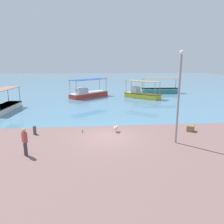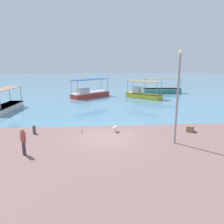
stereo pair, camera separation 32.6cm
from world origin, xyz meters
name	(u,v)px [view 1 (the left image)]	position (x,y,z in m)	size (l,w,h in m)	color
ground	(108,137)	(0.00, 0.00, 0.00)	(120.00, 120.00, 0.00)	#7C5C58
harbor_water	(96,81)	(0.00, 48.00, 0.00)	(110.00, 90.00, 0.00)	teal
fishing_boat_near_right	(88,93)	(-1.79, 19.34, 0.63)	(6.28, 5.84, 2.81)	red
fishing_boat_near_left	(141,94)	(6.53, 17.86, 0.61)	(5.37, 5.20, 2.62)	gold
fishing_boat_center	(5,106)	(-11.23, 10.29, 0.50)	(2.29, 5.86, 2.52)	white
fishing_boat_outer	(160,90)	(11.10, 23.09, 0.56)	(6.84, 1.98, 2.63)	teal
pelican	(116,127)	(0.74, 1.28, 0.38)	(0.57, 0.71, 0.80)	#E0997A
lamp_post	(179,93)	(4.64, -1.49, 3.48)	(0.28, 0.28, 6.24)	gray
mooring_bollard	(35,130)	(-5.63, 1.25, 0.38)	(0.26, 0.26, 0.71)	#47474C
fisherman_standing	(25,141)	(-5.16, -2.76, 0.91)	(0.41, 0.45, 1.69)	#40333E
cargo_crate	(191,128)	(6.82, 0.94, 0.24)	(0.61, 0.52, 0.47)	olive
glass_bottle	(83,131)	(-1.94, 1.29, 0.11)	(0.07, 0.07, 0.27)	#3F7F4C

